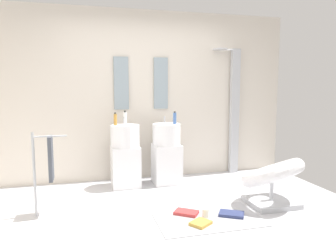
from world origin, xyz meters
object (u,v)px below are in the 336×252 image
object	(u,v)px
magazine_ochre	(201,223)
magazine_red	(186,213)
pedestal_sink_right	(167,153)
soap_bottle_white	(125,118)
lounge_chair	(272,177)
soap_bottle_amber	(115,119)
shower_column	(234,109)
towel_rack	(48,160)
coffee_mug	(206,213)
soap_bottle_blue	(175,118)
pedestal_sink_left	(125,155)
magazine_navy	(231,214)

from	to	relation	value
magazine_ochre	magazine_red	world-z (taller)	magazine_red
pedestal_sink_right	soap_bottle_white	xyz separation A→B (m)	(-0.59, 0.14, 0.53)
lounge_chair	soap_bottle_amber	world-z (taller)	soap_bottle_amber
shower_column	soap_bottle_amber	size ratio (longest dim) A/B	11.36
pedestal_sink_right	magazine_red	bearing A→B (deg)	-94.40
towel_rack	magazine_red	size ratio (longest dim) A/B	3.66
pedestal_sink_right	towel_rack	xyz separation A→B (m)	(-1.59, -0.84, 0.17)
magazine_red	coffee_mug	xyz separation A→B (m)	(0.18, -0.15, 0.03)
magazine_ochre	soap_bottle_blue	bearing A→B (deg)	49.78
soap_bottle_amber	shower_column	bearing A→B (deg)	8.14
pedestal_sink_left	pedestal_sink_right	distance (m)	0.62
magazine_red	magazine_navy	bearing A→B (deg)	16.99
shower_column	magazine_navy	distance (m)	2.19
magazine_red	magazine_navy	xyz separation A→B (m)	(0.48, -0.17, -0.00)
soap_bottle_blue	magazine_navy	bearing A→B (deg)	-78.62
pedestal_sink_left	soap_bottle_blue	bearing A→B (deg)	-4.62
shower_column	towel_rack	xyz separation A→B (m)	(-2.82, -1.14, -0.45)
magazine_ochre	soap_bottle_amber	world-z (taller)	soap_bottle_amber
towel_rack	soap_bottle_blue	world-z (taller)	soap_bottle_blue
magazine_red	pedestal_sink_right	bearing A→B (deg)	121.84
shower_column	soap_bottle_blue	size ratio (longest dim) A/B	11.00
pedestal_sink_right	towel_rack	bearing A→B (deg)	-152.22
soap_bottle_white	soap_bottle_amber	bearing A→B (deg)	-140.79
pedestal_sink_left	magazine_red	bearing A→B (deg)	-67.42
pedestal_sink_left	lounge_chair	xyz separation A→B (m)	(1.63, -1.21, -0.11)
shower_column	towel_rack	size ratio (longest dim) A/B	2.16
pedestal_sink_right	coffee_mug	distance (m)	1.46
magazine_navy	magazine_red	bearing A→B (deg)	-168.63
pedestal_sink_left	lounge_chair	size ratio (longest dim) A/B	0.93
magazine_red	soap_bottle_blue	world-z (taller)	soap_bottle_blue
lounge_chair	magazine_navy	distance (m)	0.74
magazine_navy	soap_bottle_amber	bearing A→B (deg)	158.88
magazine_ochre	shower_column	bearing A→B (deg)	21.06
coffee_mug	magazine_ochre	bearing A→B (deg)	-126.98
pedestal_sink_left	pedestal_sink_right	size ratio (longest dim) A/B	1.00
coffee_mug	pedestal_sink_right	bearing A→B (deg)	93.25
magazine_ochre	magazine_navy	distance (m)	0.44
pedestal_sink_right	soap_bottle_amber	world-z (taller)	soap_bottle_amber
magazine_navy	soap_bottle_blue	size ratio (longest dim) A/B	1.46
magazine_ochre	towel_rack	bearing A→B (deg)	120.36
lounge_chair	soap_bottle_amber	distance (m)	2.24
magazine_navy	soap_bottle_white	world-z (taller)	soap_bottle_white
magazine_navy	soap_bottle_white	size ratio (longest dim) A/B	1.41
pedestal_sink_left	magazine_red	world-z (taller)	pedestal_sink_left
magazine_ochre	soap_bottle_blue	distance (m)	1.78
pedestal_sink_left	shower_column	size ratio (longest dim) A/B	0.49
soap_bottle_white	pedestal_sink_left	bearing A→B (deg)	-98.94
towel_rack	soap_bottle_blue	distance (m)	1.90
coffee_mug	magazine_navy	bearing A→B (deg)	-3.14
shower_column	coffee_mug	size ratio (longest dim) A/B	20.12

